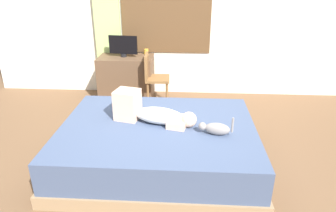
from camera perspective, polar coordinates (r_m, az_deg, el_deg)
ground_plane at (r=3.66m, az=-1.23°, el=-10.20°), size 16.00×16.00×0.00m
back_wall_with_window at (r=5.40m, az=0.73°, el=17.39°), size 6.40×0.14×2.90m
bed at (r=3.50m, az=-1.85°, el=-7.21°), size 2.20×1.71×0.49m
person_lying at (r=3.43m, az=-3.20°, el=-1.14°), size 0.94×0.45×0.34m
cat at (r=3.21m, az=8.83°, el=-4.16°), size 0.35×0.16×0.21m
desk at (r=5.33m, az=-7.71°, el=5.22°), size 0.90×0.56×0.74m
tv_monitor at (r=5.19m, az=-8.34°, el=11.01°), size 0.48×0.10×0.35m
cup at (r=5.35m, az=-4.07°, el=10.07°), size 0.07×0.07×0.09m
chair_by_desk at (r=4.95m, az=-2.79°, el=5.63°), size 0.40×0.40×0.86m
curtain_left at (r=5.47m, az=-11.22°, el=14.66°), size 0.44×0.06×2.44m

